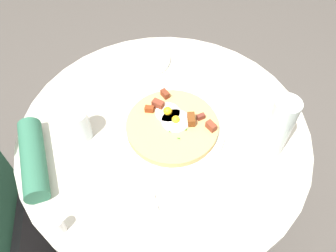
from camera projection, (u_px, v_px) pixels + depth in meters
The scene contains 11 objects.
ground_plane at pixel (165, 219), 1.66m from camera, with size 6.00×6.00×0.00m, color #4C4742.
dining_table at pixel (164, 159), 1.21m from camera, with size 0.92×0.92×0.75m.
pizza_plate at pixel (172, 129), 1.06m from camera, with size 0.33×0.33×0.01m, color silver.
breakfast_pizza at pixel (172, 125), 1.04m from camera, with size 0.29×0.29×0.05m.
bread_plate at pixel (145, 60), 1.25m from camera, with size 0.19×0.19×0.01m, color silver.
napkin at pixel (124, 211), 0.90m from camera, with size 0.17×0.14×0.00m, color white.
fork at pixel (122, 205), 0.90m from camera, with size 0.18×0.01×0.01m, color silver.
knife at pixel (125, 217), 0.88m from camera, with size 0.18×0.01×0.01m, color silver.
water_glass at pixel (79, 125), 1.01m from camera, with size 0.07×0.07×0.11m, color silver.
water_bottle at pixel (278, 127), 0.94m from camera, with size 0.07×0.07×0.21m, color silver.
salt_shaker at pixel (59, 225), 0.85m from camera, with size 0.03×0.03×0.06m, color white.
Camera 1 is at (-0.63, 0.08, 1.60)m, focal length 35.88 mm.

